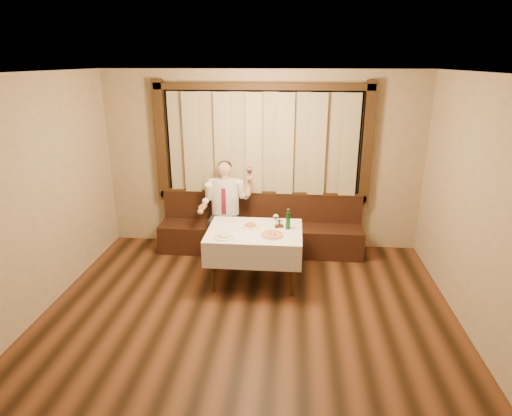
# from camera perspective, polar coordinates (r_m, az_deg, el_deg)

# --- Properties ---
(room) EXTENTS (5.01, 6.01, 2.81)m
(room) POSITION_cam_1_polar(r_m,az_deg,el_deg) (4.82, -1.00, 2.00)
(room) COLOR black
(room) RESTS_ON ground
(banquette) EXTENTS (3.20, 0.61, 0.94)m
(banquette) POSITION_cam_1_polar(r_m,az_deg,el_deg) (6.87, 0.62, -3.19)
(banquette) COLOR black
(banquette) RESTS_ON ground
(dining_table) EXTENTS (1.27, 0.97, 0.76)m
(dining_table) POSITION_cam_1_polar(r_m,az_deg,el_deg) (5.80, -0.18, -3.91)
(dining_table) COLOR black
(dining_table) RESTS_ON ground
(pizza) EXTENTS (0.30, 0.30, 0.03)m
(pizza) POSITION_cam_1_polar(r_m,az_deg,el_deg) (5.57, 2.18, -3.60)
(pizza) COLOR white
(pizza) RESTS_ON dining_table
(pasta_red) EXTENTS (0.26, 0.26, 0.09)m
(pasta_red) POSITION_cam_1_polar(r_m,az_deg,el_deg) (5.86, -0.79, -2.16)
(pasta_red) COLOR white
(pasta_red) RESTS_ON dining_table
(pasta_cream) EXTENTS (0.28, 0.28, 0.09)m
(pasta_cream) POSITION_cam_1_polar(r_m,az_deg,el_deg) (5.53, -4.26, -3.54)
(pasta_cream) COLOR white
(pasta_cream) RESTS_ON dining_table
(green_bottle) EXTENTS (0.06, 0.06, 0.28)m
(green_bottle) POSITION_cam_1_polar(r_m,az_deg,el_deg) (5.77, 4.30, -1.67)
(green_bottle) COLOR #104C17
(green_bottle) RESTS_ON dining_table
(table_wine_glass) EXTENTS (0.07, 0.07, 0.19)m
(table_wine_glass) POSITION_cam_1_polar(r_m,az_deg,el_deg) (5.81, 2.66, -1.27)
(table_wine_glass) COLOR white
(table_wine_glass) RESTS_ON dining_table
(cruet_caddy) EXTENTS (0.12, 0.09, 0.12)m
(cruet_caddy) POSITION_cam_1_polar(r_m,az_deg,el_deg) (5.84, 3.12, -2.20)
(cruet_caddy) COLOR black
(cruet_caddy) RESTS_ON dining_table
(seated_man) EXTENTS (0.81, 0.61, 1.46)m
(seated_man) POSITION_cam_1_polar(r_m,az_deg,el_deg) (6.66, -4.18, 0.92)
(seated_man) COLOR black
(seated_man) RESTS_ON ground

